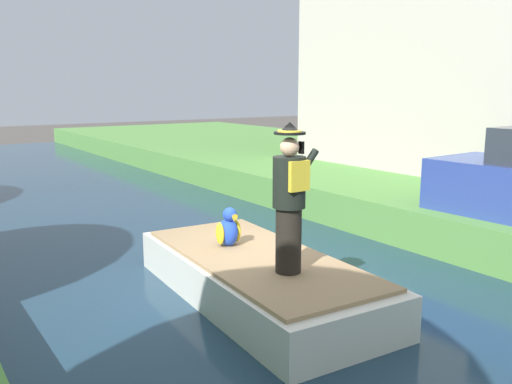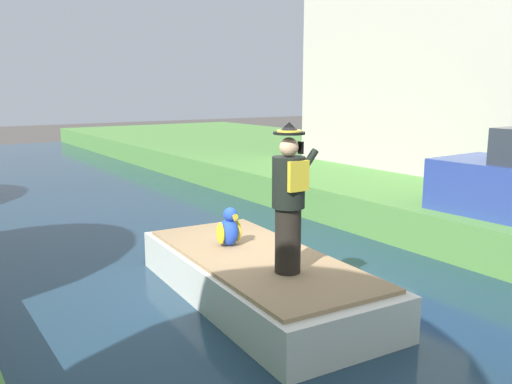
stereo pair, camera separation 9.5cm
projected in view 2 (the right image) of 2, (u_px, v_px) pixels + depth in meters
ground_plane at (246, 298)px, 7.71m from camera, size 80.00×80.00×0.00m
canal_water at (246, 294)px, 7.70m from camera, size 6.90×48.00×0.10m
boat at (258, 277)px, 7.40m from camera, size 2.07×4.31×0.61m
person_pirate at (289, 199)px, 6.50m from camera, size 0.61×0.42×1.85m
parrot_plush at (229, 229)px, 7.76m from camera, size 0.36×0.35×0.57m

